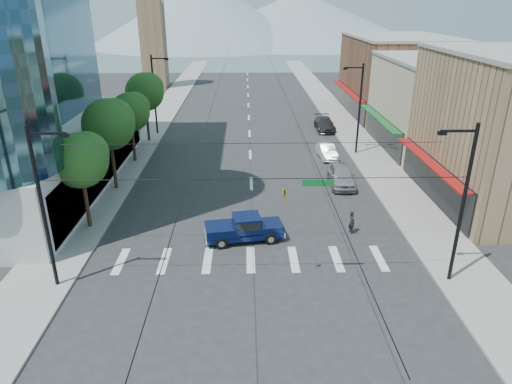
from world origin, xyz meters
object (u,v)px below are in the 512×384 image
at_px(pedestrian, 352,222).
at_px(parked_car_far, 325,124).
at_px(pickup_truck, 244,228).
at_px(parked_car_mid, 327,151).
at_px(parked_car_near, 341,175).

bearing_deg(pedestrian, parked_car_far, -18.59).
height_order(pickup_truck, parked_car_far, pickup_truck).
bearing_deg(parked_car_mid, parked_car_far, 78.19).
relative_size(parked_car_near, parked_car_mid, 1.21).
bearing_deg(parked_car_near, pickup_truck, -128.31).
xyz_separation_m(parked_car_near, parked_car_mid, (0.00, 7.36, -0.17)).
bearing_deg(parked_car_near, parked_car_far, 87.63).
bearing_deg(pickup_truck, parked_car_mid, 54.80).
bearing_deg(pedestrian, pickup_truck, 83.72).
bearing_deg(pickup_truck, parked_car_far, 61.20).
distance_m(pedestrian, parked_car_mid, 16.06).
xyz_separation_m(pickup_truck, parked_car_mid, (8.22, 16.91, -0.21)).
xyz_separation_m(pedestrian, parked_car_far, (2.50, 26.52, -0.04)).
height_order(pedestrian, parked_car_near, parked_car_near).
distance_m(parked_car_near, parked_car_far, 17.91).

